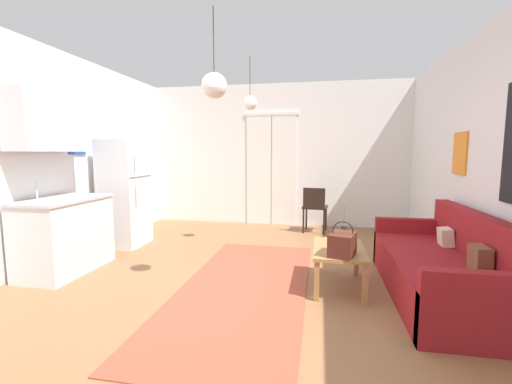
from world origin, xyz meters
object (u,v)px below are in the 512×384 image
Objects in this scene: couch at (445,271)px; handbag at (342,244)px; coffee_table at (339,253)px; refrigerator at (125,193)px; accent_chair at (315,206)px; bamboo_vase at (344,234)px; pendant_lamp_near at (214,86)px; pendant_lamp_far at (250,103)px.

handbag is (-1.00, -0.20, 0.27)m from couch.
refrigerator is (-3.14, 1.09, 0.44)m from coffee_table.
refrigerator reaches higher than accent_chair.
bamboo_vase is 0.52× the size of accent_chair.
bamboo_vase reaches higher than accent_chair.
pendant_lamp_near is (-2.21, -0.40, 1.77)m from couch.
couch is 2.85m from accent_chair.
refrigerator is 2.77m from pendant_lamp_near.
accent_chair is (-0.29, 2.45, 0.11)m from coffee_table.
couch is at bearing 10.12° from pendant_lamp_near.
bamboo_vase is (0.06, 0.18, 0.16)m from coffee_table.
handbag is at bearing -95.36° from bamboo_vase.
pendant_lamp_near is at bearing -158.88° from coffee_table.
pendant_lamp_far is (-1.22, 1.46, 1.58)m from handbag.
couch is 2.83× the size of pendant_lamp_far.
accent_chair is at bearing 96.44° from handbag.
accent_chair is at bearing 98.69° from bamboo_vase.
handbag is at bearing -87.01° from coffee_table.
refrigerator is 1.99× the size of accent_chair.
pendant_lamp_far is (-0.91, -1.25, 1.64)m from accent_chair.
couch is 2.53× the size of accent_chair.
pendant_lamp_near is 1.13× the size of pendant_lamp_far.
refrigerator reaches higher than bamboo_vase.
handbag is 0.45× the size of accent_chair.
coffee_table is 0.32m from handbag.
couch is 1.02m from coffee_table.
pendant_lamp_far reaches higher than bamboo_vase.
refrigerator is at bearing 156.80° from handbag.
couch is 1.28× the size of refrigerator.
coffee_table is at bearing 21.12° from pendant_lamp_near.
bamboo_vase is at bearing -39.03° from pendant_lamp_far.
bamboo_vase is 0.26× the size of refrigerator.
pendant_lamp_near reaches higher than couch.
couch reaches higher than handbag.
handbag is at bearing 102.86° from accent_chair.
accent_chair is (-1.31, 2.52, 0.21)m from couch.
accent_chair is at bearing 72.73° from pendant_lamp_near.
couch is at bearing -29.67° from pendant_lamp_far.
pendant_lamp_far is (-1.26, 1.02, 1.59)m from bamboo_vase.
pendant_lamp_far is at bearing 140.97° from bamboo_vase.
coffee_table is 0.53× the size of refrigerator.
handbag is at bearing 9.29° from pendant_lamp_near.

